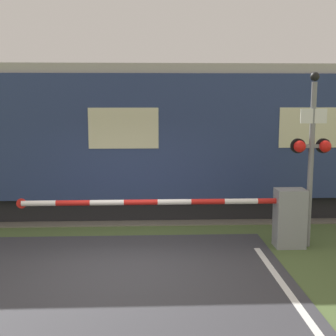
{
  "coord_description": "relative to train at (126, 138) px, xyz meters",
  "views": [
    {
      "loc": [
        0.43,
        -8.03,
        3.08
      ],
      "look_at": [
        0.87,
        1.74,
        1.57
      ],
      "focal_mm": 50.0,
      "sensor_mm": 36.0,
      "label": 1
    }
  ],
  "objects": [
    {
      "name": "ground_plane",
      "position": [
        0.13,
        -4.4,
        -1.97
      ],
      "size": [
        80.0,
        80.0,
        0.0
      ],
      "primitive_type": "plane",
      "color": "#4C6033"
    },
    {
      "name": "track_bed",
      "position": [
        0.13,
        0.0,
        -1.94
      ],
      "size": [
        36.0,
        3.2,
        0.13
      ],
      "color": "#666056",
      "rests_on": "ground_plane"
    },
    {
      "name": "train",
      "position": [
        0.0,
        0.0,
        0.0
      ],
      "size": [
        16.5,
        2.77,
        3.84
      ],
      "color": "black",
      "rests_on": "ground_plane"
    },
    {
      "name": "crossing_barrier",
      "position": [
        3.0,
        -3.26,
        -1.3
      ],
      "size": [
        5.81,
        0.44,
        1.21
      ],
      "color": "gray",
      "rests_on": "ground_plane"
    },
    {
      "name": "signal_post",
      "position": [
        3.86,
        -3.23,
        0.05
      ],
      "size": [
        0.82,
        0.26,
        3.55
      ],
      "color": "gray",
      "rests_on": "ground_plane"
    }
  ]
}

